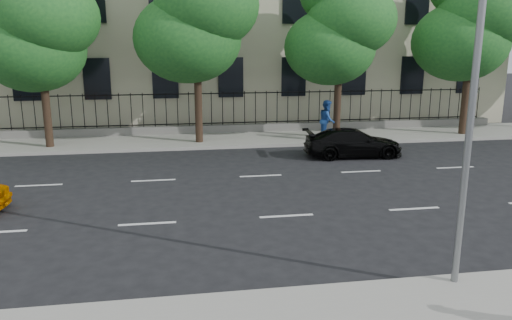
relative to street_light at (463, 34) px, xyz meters
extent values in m
plane|color=black|center=(-2.50, 1.77, -5.15)|extent=(120.00, 120.00, 0.00)
cube|color=gray|center=(-2.50, 15.77, -5.07)|extent=(60.00, 4.00, 0.15)
cube|color=slate|center=(-2.50, 17.47, -4.80)|extent=(30.00, 0.50, 0.40)
cube|color=black|center=(-2.50, 17.47, -4.50)|extent=(28.80, 0.05, 0.05)
cube|color=black|center=(-2.50, 17.47, -2.90)|extent=(28.80, 0.05, 0.05)
cylinder|color=slate|center=(0.00, -0.53, -1.00)|extent=(0.14, 0.14, 8.00)
cylinder|color=#382619|center=(-11.50, 14.97, -3.51)|extent=(0.36, 0.36, 2.97)
ellipsoid|color=#1B5120|center=(-11.90, 15.27, -0.52)|extent=(4.75, 4.75, 3.90)
ellipsoid|color=#1B5120|center=(-11.00, 14.77, 0.85)|extent=(4.50, 4.50, 3.70)
cylinder|color=#382619|center=(-4.50, 14.97, -3.34)|extent=(0.36, 0.36, 3.32)
ellipsoid|color=#1B5120|center=(-4.90, 15.27, -0.05)|extent=(5.13, 5.13, 4.21)
ellipsoid|color=#1B5120|center=(-4.00, 14.77, 1.43)|extent=(4.86, 4.86, 4.00)
cylinder|color=#382619|center=(2.50, 14.97, -3.46)|extent=(0.36, 0.36, 3.08)
ellipsoid|color=#1B5120|center=(2.10, 15.27, -0.48)|extent=(4.56, 4.56, 3.74)
ellipsoid|color=#1B5120|center=(3.00, 14.77, 0.84)|extent=(4.32, 4.32, 3.55)
cylinder|color=#382619|center=(9.50, 14.97, -3.39)|extent=(0.36, 0.36, 3.22)
ellipsoid|color=#1B5120|center=(9.10, 15.27, -0.22)|extent=(4.94, 4.94, 4.06)
ellipsoid|color=#1B5120|center=(10.00, 14.77, 1.21)|extent=(4.68, 4.68, 3.85)
imported|color=black|center=(2.07, 11.33, -4.52)|extent=(4.38, 1.96, 1.25)
imported|color=#1D4490|center=(1.84, 14.48, -4.00)|extent=(1.02, 1.16, 1.99)
camera|label=1|loc=(-5.59, -9.24, -0.12)|focal=35.00mm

